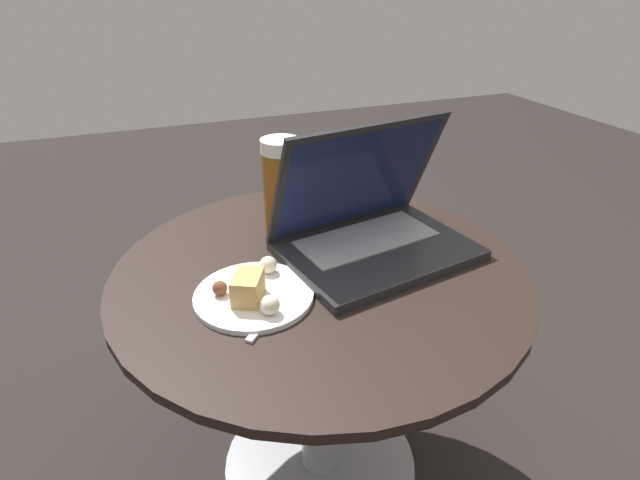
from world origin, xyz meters
TOP-DOWN VIEW (x-y plane):
  - ground_plane at (0.00, 0.00)m, footprint 6.00×6.00m
  - table at (0.00, 0.00)m, footprint 0.74×0.74m
  - laptop at (0.11, 0.02)m, footprint 0.38×0.30m
  - beer_glass at (-0.02, 0.15)m, footprint 0.08×0.08m
  - snack_plate at (-0.14, -0.06)m, footprint 0.20×0.20m
  - fork at (-0.11, -0.09)m, footprint 0.13×0.13m

SIDE VIEW (x-z plane):
  - ground_plane at x=0.00m, z-range 0.00..0.00m
  - table at x=0.00m, z-range 0.11..0.65m
  - fork at x=-0.11m, z-range 0.54..0.54m
  - snack_plate at x=-0.14m, z-range 0.53..0.58m
  - laptop at x=0.11m, z-range 0.47..0.71m
  - beer_glass at x=-0.02m, z-range 0.54..0.73m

